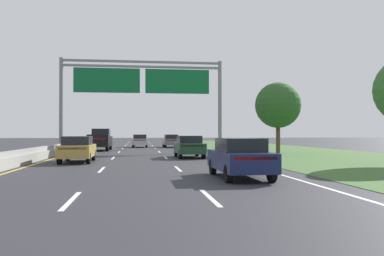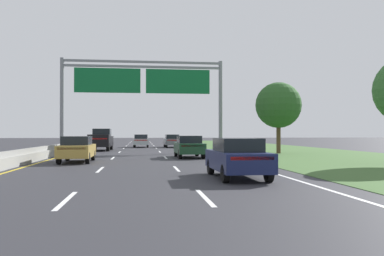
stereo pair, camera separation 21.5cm
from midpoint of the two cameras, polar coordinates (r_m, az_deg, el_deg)
The scene contains 12 objects.
ground_plane at distance 35.58m, azimuth -7.56°, elevation -3.54°, with size 220.00×220.00×0.00m, color #2B2B30.
lane_striping at distance 35.12m, azimuth -7.56°, elevation -3.57°, with size 11.96×106.00×0.01m.
grass_verge_right at distance 38.22m, azimuth 13.88°, elevation -3.31°, with size 14.00×110.00×0.02m, color #3D602D.
median_barrier_concrete at distance 36.17m, azimuth -18.09°, elevation -2.90°, with size 0.60×110.00×0.85m.
overhead_sign_gantry at distance 38.33m, azimuth -7.10°, elevation 5.93°, with size 15.06×0.42×8.64m.
pickup_truck_black at distance 41.98m, azimuth -12.86°, elevation -1.62°, with size 2.07×5.43×2.20m.
car_silver_centre_lane_sedan at distance 50.68m, azimuth -7.43°, elevation -1.76°, with size 1.87×4.42×1.57m.
car_gold_left_lane_sedan at distance 25.61m, azimuth -15.98°, elevation -2.80°, with size 1.87×4.42×1.57m.
car_grey_right_lane_sedan at distance 50.15m, azimuth -3.09°, elevation -1.78°, with size 1.88×4.43×1.57m.
car_darkgreen_right_lane_sedan at distance 29.26m, azimuth -0.62°, elevation -2.56°, with size 1.86×4.41×1.57m.
car_navy_right_lane_sedan at distance 16.17m, azimuth 6.34°, elevation -4.08°, with size 1.83×4.41×1.57m.
roadside_tree_mid at distance 35.72m, azimuth 11.79°, elevation 3.13°, with size 3.92×3.92×6.12m.
Camera 1 is at (-0.11, -0.52, 1.78)m, focal length 38.06 mm.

